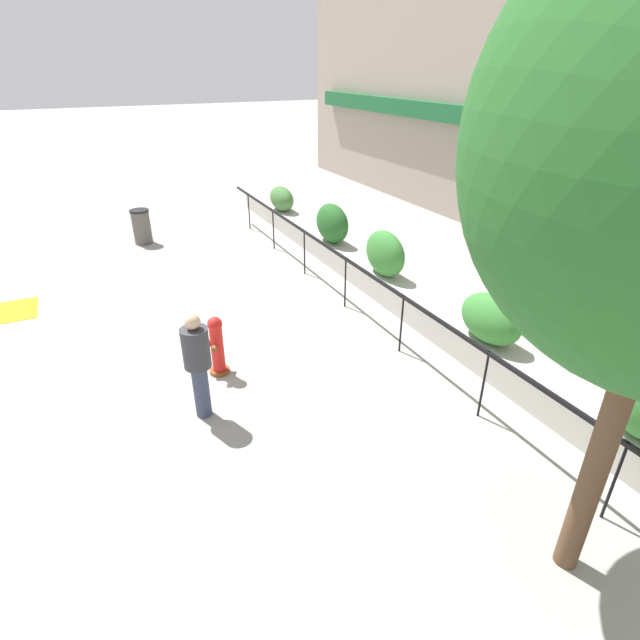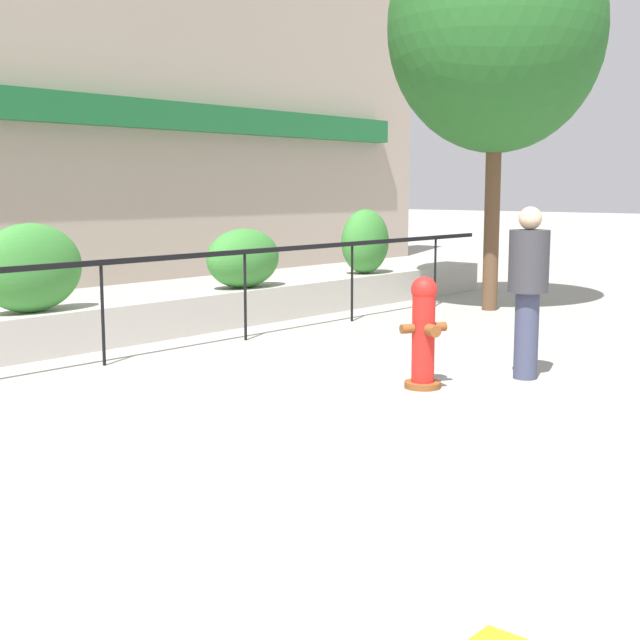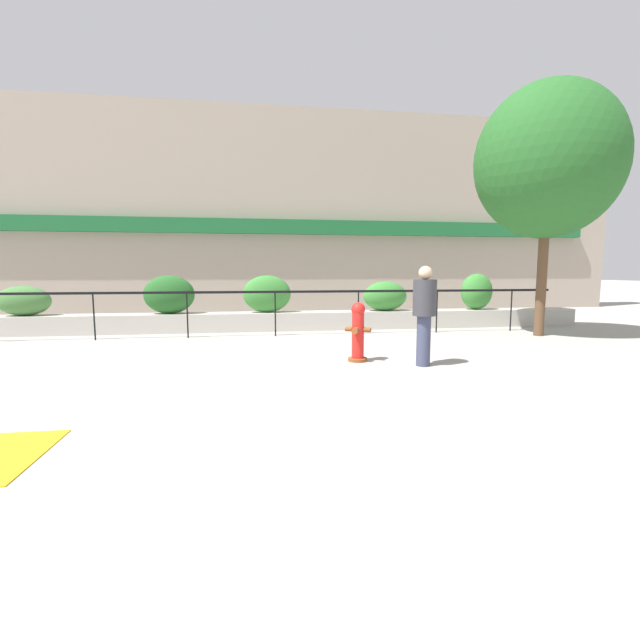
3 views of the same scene
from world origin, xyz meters
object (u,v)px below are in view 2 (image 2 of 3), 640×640
at_px(hedge_bush_3, 243,258).
at_px(street_tree, 497,28).
at_px(fire_hydrant, 424,331).
at_px(pedestrian, 528,281).
at_px(hedge_bush_4, 365,241).
at_px(hedge_bush_2, 31,268).

distance_m(hedge_bush_3, street_tree, 5.23).
bearing_deg(street_tree, fire_hydrant, -156.03).
bearing_deg(pedestrian, hedge_bush_4, 53.59).
height_order(hedge_bush_3, fire_hydrant, hedge_bush_3).
distance_m(fire_hydrant, pedestrian, 1.25).
relative_size(hedge_bush_2, fire_hydrant, 1.21).
relative_size(hedge_bush_2, pedestrian, 0.76).
distance_m(hedge_bush_4, fire_hydrant, 6.37).
bearing_deg(street_tree, hedge_bush_3, 150.16).
bearing_deg(hedge_bush_4, hedge_bush_3, 180.00).
height_order(hedge_bush_4, street_tree, street_tree).
bearing_deg(fire_hydrant, street_tree, 23.97).
distance_m(hedge_bush_3, fire_hydrant, 4.72).
distance_m(hedge_bush_2, pedestrian, 5.51).
relative_size(fire_hydrant, pedestrian, 0.62).
bearing_deg(fire_hydrant, hedge_bush_2, 109.45).
distance_m(hedge_bush_4, street_tree, 3.88).
distance_m(hedge_bush_3, pedestrian, 4.94).
relative_size(hedge_bush_2, hedge_bush_4, 1.23).
bearing_deg(pedestrian, street_tree, 34.19).
relative_size(hedge_bush_4, fire_hydrant, 0.98).
bearing_deg(pedestrian, fire_hydrant, 152.67).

